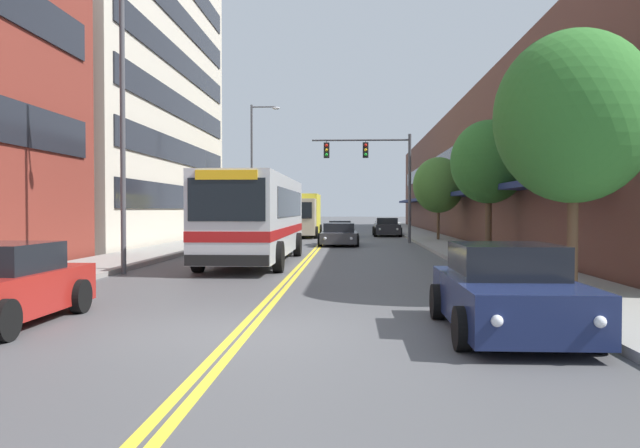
% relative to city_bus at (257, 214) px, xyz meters
% --- Properties ---
extents(ground_plane, '(240.00, 240.00, 0.00)m').
position_rel_city_bus_xyz_m(ground_plane, '(1.84, 23.62, -1.81)').
color(ground_plane, '#4C4C4F').
extents(sidewalk_left, '(2.94, 106.00, 0.15)m').
position_rel_city_bus_xyz_m(sidewalk_left, '(-5.13, 23.62, -1.73)').
color(sidewalk_left, gray).
rests_on(sidewalk_left, ground_plane).
extents(sidewalk_right, '(2.94, 106.00, 0.15)m').
position_rel_city_bus_xyz_m(sidewalk_right, '(8.80, 23.62, -1.73)').
color(sidewalk_right, gray).
rests_on(sidewalk_right, ground_plane).
extents(centre_line, '(0.34, 106.00, 0.01)m').
position_rel_city_bus_xyz_m(centre_line, '(1.84, 23.62, -1.81)').
color(centre_line, yellow).
rests_on(centre_line, ground_plane).
extents(office_tower_left, '(12.08, 23.83, 24.71)m').
position_rel_city_bus_xyz_m(office_tower_left, '(-12.84, 14.35, 10.55)').
color(office_tower_left, beige).
rests_on(office_tower_left, ground_plane).
extents(storefront_row_right, '(9.10, 68.00, 9.02)m').
position_rel_city_bus_xyz_m(storefront_row_right, '(14.50, 23.62, 2.70)').
color(storefront_row_right, brown).
rests_on(storefront_row_right, ground_plane).
extents(city_bus, '(2.87, 11.28, 3.20)m').
position_rel_city_bus_xyz_m(city_bus, '(0.00, 0.00, 0.00)').
color(city_bus, silver).
rests_on(city_bus, ground_plane).
extents(car_beige_parked_left_mid, '(2.14, 4.63, 1.16)m').
position_rel_city_bus_xyz_m(car_beige_parked_left_mid, '(-2.61, 17.84, -1.25)').
color(car_beige_parked_left_mid, '#BCAD89').
rests_on(car_beige_parked_left_mid, ground_plane).
extents(car_navy_parked_right_foreground, '(2.12, 4.29, 1.44)m').
position_rel_city_bus_xyz_m(car_navy_parked_right_foreground, '(6.14, -13.30, -1.15)').
color(car_navy_parked_right_foreground, '#19234C').
rests_on(car_navy_parked_right_foreground, ground_plane).
extents(car_charcoal_parked_right_mid, '(2.04, 4.72, 1.37)m').
position_rel_city_bus_xyz_m(car_charcoal_parked_right_mid, '(6.21, 23.34, -1.16)').
color(car_charcoal_parked_right_mid, '#232328').
rests_on(car_charcoal_parked_right_mid, ground_plane).
extents(car_dark_grey_moving_lead, '(2.21, 4.53, 1.24)m').
position_rel_city_bus_xyz_m(car_dark_grey_moving_lead, '(2.89, 11.09, -1.23)').
color(car_dark_grey_moving_lead, '#38383D').
rests_on(car_dark_grey_moving_lead, ground_plane).
extents(car_silver_moving_second, '(2.05, 4.16, 1.18)m').
position_rel_city_bus_xyz_m(car_silver_moving_second, '(2.74, 21.55, -1.25)').
color(car_silver_moving_second, '#B7B7BC').
rests_on(car_silver_moving_second, ground_plane).
extents(box_truck, '(2.66, 7.40, 3.11)m').
position_rel_city_bus_xyz_m(box_truck, '(-0.04, 21.44, -0.20)').
color(box_truck, beige).
rests_on(box_truck, ground_plane).
extents(traffic_signal_mast, '(5.92, 0.38, 6.49)m').
position_rel_city_bus_xyz_m(traffic_signal_mast, '(5.04, 13.88, 2.81)').
color(traffic_signal_mast, '#47474C').
rests_on(traffic_signal_mast, ground_plane).
extents(street_lamp_left_near, '(2.11, 0.28, 8.98)m').
position_rel_city_bus_xyz_m(street_lamp_left_near, '(-3.21, -4.56, 3.43)').
color(street_lamp_left_near, '#47474C').
rests_on(street_lamp_left_near, ground_plane).
extents(street_lamp_left_far, '(2.08, 0.28, 9.35)m').
position_rel_city_bus_xyz_m(street_lamp_left_far, '(-3.23, 20.17, 3.62)').
color(street_lamp_left_far, '#47474C').
rests_on(street_lamp_left_far, ground_plane).
extents(street_tree_right_near, '(3.44, 3.44, 5.77)m').
position_rel_city_bus_xyz_m(street_tree_right_near, '(8.47, -9.55, 2.22)').
color(street_tree_right_near, brown).
rests_on(street_tree_right_near, sidewalk_right).
extents(street_tree_right_mid, '(3.17, 3.17, 5.58)m').
position_rel_city_bus_xyz_m(street_tree_right_mid, '(9.32, 2.88, 2.17)').
color(street_tree_right_mid, brown).
rests_on(street_tree_right_mid, sidewalk_right).
extents(street_tree_right_far, '(3.10, 3.10, 5.04)m').
position_rel_city_bus_xyz_m(street_tree_right_far, '(8.90, 15.02, 1.68)').
color(street_tree_right_far, brown).
rests_on(street_tree_right_far, sidewalk_right).
extents(fire_hydrant, '(0.32, 0.24, 0.88)m').
position_rel_city_bus_xyz_m(fire_hydrant, '(7.78, -6.98, -1.22)').
color(fire_hydrant, red).
rests_on(fire_hydrant, sidewalk_right).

